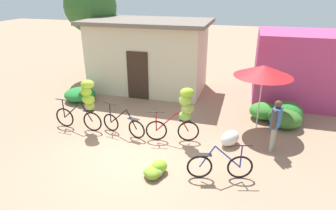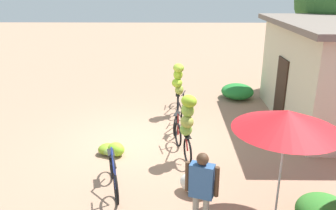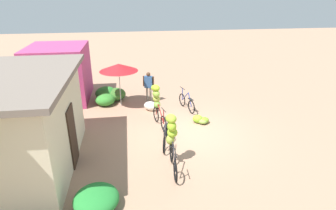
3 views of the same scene
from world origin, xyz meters
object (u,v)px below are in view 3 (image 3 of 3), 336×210
(bicycle_leftmost, at_px, (172,137))
(bicycle_near_pile, at_px, (166,137))
(building_low, at_px, (25,123))
(shop_pink, at_px, (60,73))
(person_vendor, at_px, (149,84))
(banana_pile_on_ground, at_px, (201,120))
(market_umbrella, at_px, (119,67))
(bicycle_center_loaded, at_px, (157,101))
(produce_sack, at_px, (151,106))
(bicycle_by_shop, at_px, (187,103))

(bicycle_leftmost, height_order, bicycle_near_pile, bicycle_leftmost)
(building_low, bearing_deg, shop_pink, 2.45)
(bicycle_leftmost, xyz_separation_m, person_vendor, (5.77, 0.30, -0.09))
(bicycle_near_pile, height_order, banana_pile_on_ground, bicycle_near_pile)
(building_low, distance_m, person_vendor, 6.74)
(market_umbrella, bearing_deg, banana_pile_on_ground, -125.44)
(bicycle_leftmost, distance_m, bicycle_center_loaded, 3.15)
(building_low, height_order, produce_sack, building_low)
(shop_pink, distance_m, bicycle_center_loaded, 5.91)
(bicycle_by_shop, relative_size, banana_pile_on_ground, 1.90)
(banana_pile_on_ground, height_order, produce_sack, produce_sack)
(building_low, relative_size, banana_pile_on_ground, 6.45)
(bicycle_by_shop, bearing_deg, shop_pink, 69.43)
(produce_sack, bearing_deg, bicycle_by_shop, -94.11)
(banana_pile_on_ground, bearing_deg, bicycle_near_pile, 132.72)
(building_low, relative_size, bicycle_near_pile, 3.39)
(shop_pink, bearing_deg, market_umbrella, -114.97)
(bicycle_near_pile, height_order, person_vendor, person_vendor)
(building_low, bearing_deg, market_umbrella, -30.17)
(produce_sack, xyz_separation_m, person_vendor, (1.20, 0.00, 0.72))
(building_low, height_order, bicycle_by_shop, building_low)
(building_low, relative_size, bicycle_center_loaded, 3.14)
(bicycle_leftmost, bearing_deg, banana_pile_on_ground, -31.02)
(bicycle_leftmost, xyz_separation_m, banana_pile_on_ground, (2.89, -1.74, -0.89))
(bicycle_near_pile, xyz_separation_m, bicycle_by_shop, (3.21, -1.45, 0.01))
(building_low, height_order, bicycle_leftmost, building_low)
(bicycle_center_loaded, bearing_deg, bicycle_by_shop, -49.93)
(bicycle_center_loaded, xyz_separation_m, person_vendor, (2.63, 0.16, -0.07))
(bicycle_center_loaded, height_order, banana_pile_on_ground, bicycle_center_loaded)
(market_umbrella, height_order, person_vendor, market_umbrella)
(bicycle_near_pile, xyz_separation_m, person_vendor, (4.53, 0.26, 0.60))
(banana_pile_on_ground, bearing_deg, bicycle_center_loaded, 82.31)
(building_low, relative_size, bicycle_leftmost, 3.09)
(produce_sack, bearing_deg, bicycle_center_loaded, -173.78)
(bicycle_by_shop, bearing_deg, market_umbrella, 73.97)
(bicycle_leftmost, distance_m, banana_pile_on_ground, 3.49)
(bicycle_leftmost, bearing_deg, building_low, 83.02)
(market_umbrella, height_order, produce_sack, market_umbrella)
(market_umbrella, bearing_deg, building_low, 149.83)
(building_low, xyz_separation_m, shop_pink, (6.23, 0.27, -0.17))
(shop_pink, relative_size, banana_pile_on_ground, 3.83)
(bicycle_near_pile, bearing_deg, bicycle_by_shop, -24.40)
(bicycle_center_loaded, bearing_deg, building_low, 120.63)
(building_low, relative_size, person_vendor, 3.46)
(bicycle_near_pile, relative_size, banana_pile_on_ground, 1.90)
(bicycle_by_shop, xyz_separation_m, produce_sack, (0.12, 1.71, -0.13))
(building_low, xyz_separation_m, bicycle_leftmost, (-0.55, -4.52, -0.53))
(bicycle_leftmost, xyz_separation_m, bicycle_by_shop, (4.46, -1.42, -0.69))
(building_low, bearing_deg, produce_sack, -46.37)
(market_umbrella, height_order, banana_pile_on_ground, market_umbrella)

